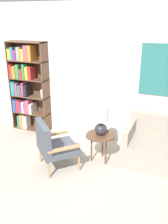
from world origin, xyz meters
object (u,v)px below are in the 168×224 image
at_px(armchair, 52,143).
at_px(side_table, 100,138).
at_px(bookshelf, 26,86).
at_px(table_lamp, 101,120).

bearing_deg(armchair, side_table, 38.12).
relative_size(bookshelf, armchair, 2.28).
bearing_deg(side_table, armchair, -141.88).
distance_m(armchair, table_lamp, 0.91).
distance_m(bookshelf, table_lamp, 2.09).
bearing_deg(armchair, bookshelf, 136.51).
relative_size(bookshelf, table_lamp, 3.92).
relative_size(armchair, table_lamp, 1.72).
distance_m(side_table, table_lamp, 0.32).
height_order(bookshelf, armchair, bookshelf).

